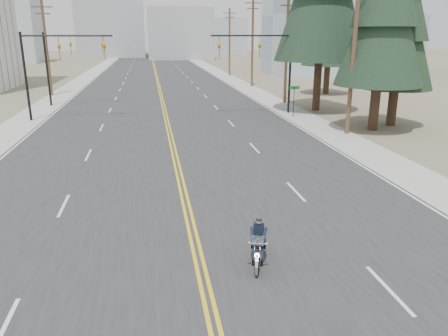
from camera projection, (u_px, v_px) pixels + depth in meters
The scene contains 21 objects.
road at pixel (157, 77), 73.50m from camera, with size 20.00×200.00×0.01m, color #303033.
sidewalk_left at pixel (86, 78), 71.66m from camera, with size 3.00×200.00×0.01m, color #A5A5A0.
sidewalk_right at pixel (224, 76), 75.33m from camera, with size 3.00×200.00×0.01m, color #A5A5A0.
traffic_mast_left at pixel (50, 59), 34.80m from camera, with size 7.10×0.26×7.00m.
traffic_mast_right at pixel (268, 57), 37.66m from camera, with size 7.10×0.26×7.00m.
traffic_mast_far at pixel (64, 55), 42.30m from camera, with size 6.10×0.26×7.00m.
street_sign at pixel (294, 96), 36.99m from camera, with size 0.90×0.06×2.62m.
utility_pole_b at pixel (354, 47), 29.44m from camera, with size 2.20×0.30×11.50m.
utility_pole_c at pixel (287, 46), 43.65m from camera, with size 2.20×0.30×11.00m.
utility_pole_d at pixel (253, 41), 57.72m from camera, with size 2.20×0.30×11.50m.
utility_pole_e at pixel (230, 41), 73.82m from camera, with size 2.20×0.30×11.00m.
utility_pole_left at pixel (46, 47), 49.16m from camera, with size 2.20×0.30×10.50m.
glass_building at pixel (340, 15), 75.68m from camera, with size 24.00×16.00×20.00m, color #9EB5CC.
haze_bldg_a at pixel (7, 17), 107.11m from camera, with size 14.00×12.00×22.00m, color #B7BCC6.
haze_bldg_b at pixel (180, 34), 124.57m from camera, with size 18.00×14.00×14.00m, color #ADB2B7.
haze_bldg_c at pixel (305, 26), 114.96m from camera, with size 16.00×12.00×18.00m, color #B7BCC6.
haze_bldg_d at pixel (110, 13), 133.76m from camera, with size 20.00×15.00×26.00m, color #ADB2B7.
haze_bldg_e at pixel (224, 37), 151.15m from camera, with size 14.00×14.00×12.00m, color #B7BCC6.
motorcyclist at pixel (258, 243), 13.28m from camera, with size 0.78×1.82×1.42m, color black, non-canonical shape.
conifer_mid at pixel (403, 15), 31.68m from camera, with size 5.33×5.33×14.22m.
conifer_far at pixel (331, 9), 49.41m from camera, with size 6.20×6.20×16.60m.
Camera 1 is at (-1.27, -5.64, 6.79)m, focal length 35.00 mm.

